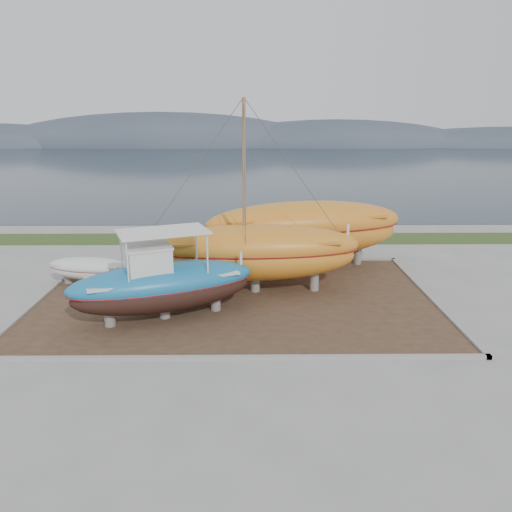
{
  "coord_description": "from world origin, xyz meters",
  "views": [
    {
      "loc": [
        0.72,
        -17.99,
        8.33
      ],
      "look_at": [
        0.94,
        4.0,
        2.07
      ],
      "focal_mm": 35.0,
      "sensor_mm": 36.0,
      "label": 1
    }
  ],
  "objects_px": {
    "blue_caique": "(163,275)",
    "white_dinghy": "(91,272)",
    "orange_sailboat": "(255,199)",
    "orange_bare_hull": "(305,236)"
  },
  "relations": [
    {
      "from": "blue_caique",
      "to": "orange_sailboat",
      "type": "bearing_deg",
      "value": 18.19
    },
    {
      "from": "white_dinghy",
      "to": "orange_sailboat",
      "type": "xyz_separation_m",
      "value": [
        8.25,
        -1.12,
        3.84
      ]
    },
    {
      "from": "orange_sailboat",
      "to": "orange_bare_hull",
      "type": "height_order",
      "value": "orange_sailboat"
    },
    {
      "from": "orange_sailboat",
      "to": "orange_bare_hull",
      "type": "xyz_separation_m",
      "value": [
        2.76,
        3.87,
        -2.68
      ]
    },
    {
      "from": "blue_caique",
      "to": "white_dinghy",
      "type": "distance_m",
      "value": 6.3
    },
    {
      "from": "orange_bare_hull",
      "to": "blue_caique",
      "type": "bearing_deg",
      "value": -144.46
    },
    {
      "from": "orange_sailboat",
      "to": "white_dinghy",
      "type": "bearing_deg",
      "value": 169.73
    },
    {
      "from": "blue_caique",
      "to": "white_dinghy",
      "type": "relative_size",
      "value": 1.77
    },
    {
      "from": "orange_sailboat",
      "to": "orange_bare_hull",
      "type": "bearing_deg",
      "value": 51.95
    },
    {
      "from": "blue_caique",
      "to": "white_dinghy",
      "type": "height_order",
      "value": "blue_caique"
    }
  ]
}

